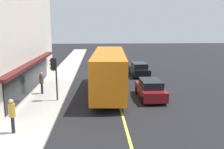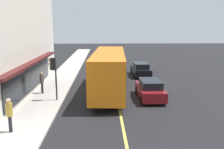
# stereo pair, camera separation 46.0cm
# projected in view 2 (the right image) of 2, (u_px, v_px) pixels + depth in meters

# --- Properties ---
(ground) EXTENTS (120.00, 120.00, 0.00)m
(ground) POSITION_uv_depth(u_px,v_px,m) (118.00, 101.00, 18.91)
(ground) COLOR black
(sidewalk) EXTENTS (80.00, 2.85, 0.15)m
(sidewalk) POSITION_uv_depth(u_px,v_px,m) (44.00, 101.00, 18.71)
(sidewalk) COLOR #B2ADA3
(sidewalk) RESTS_ON ground
(lane_centre_stripe) EXTENTS (36.00, 0.16, 0.01)m
(lane_centre_stripe) POSITION_uv_depth(u_px,v_px,m) (118.00, 101.00, 18.91)
(lane_centre_stripe) COLOR #D8D14C
(lane_centre_stripe) RESTS_ON ground
(bus) EXTENTS (11.25, 3.13, 3.50)m
(bus) POSITION_uv_depth(u_px,v_px,m) (109.00, 70.00, 20.93)
(bus) COLOR orange
(bus) RESTS_ON ground
(traffic_light) EXTENTS (0.30, 0.52, 3.20)m
(traffic_light) POSITION_uv_depth(u_px,v_px,m) (53.00, 69.00, 18.30)
(traffic_light) COLOR #2D2D33
(traffic_light) RESTS_ON sidewalk
(car_black) EXTENTS (4.34, 1.95, 1.52)m
(car_black) POSITION_uv_depth(u_px,v_px,m) (141.00, 70.00, 28.19)
(car_black) COLOR black
(car_black) RESTS_ON ground
(car_maroon) EXTENTS (4.31, 1.87, 1.52)m
(car_maroon) POSITION_uv_depth(u_px,v_px,m) (150.00, 89.00, 19.47)
(car_maroon) COLOR maroon
(car_maroon) RESTS_ON ground
(pedestrian_by_curb) EXTENTS (0.34, 0.34, 1.85)m
(pedestrian_by_curb) POSITION_uv_depth(u_px,v_px,m) (9.00, 112.00, 12.92)
(pedestrian_by_curb) COLOR black
(pedestrian_by_curb) RESTS_ON sidewalk
(pedestrian_near_storefront) EXTENTS (0.34, 0.34, 1.80)m
(pedestrian_near_storefront) POSITION_uv_depth(u_px,v_px,m) (42.00, 80.00, 20.39)
(pedestrian_near_storefront) COLOR black
(pedestrian_near_storefront) RESTS_ON sidewalk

